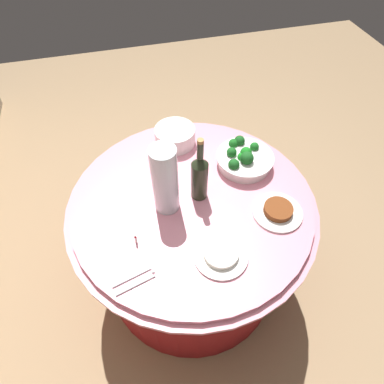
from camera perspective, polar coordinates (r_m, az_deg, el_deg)
name	(u,v)px	position (r m, az deg, el deg)	size (l,w,h in m)	color
ground_plane	(192,271)	(2.11, 0.00, -13.75)	(6.00, 6.00, 0.00)	#9E7F5B
buffet_table	(192,240)	(1.78, 0.00, -8.51)	(1.16, 1.16, 0.74)	maroon
broccoli_bowl	(244,159)	(1.61, 9.13, 5.82)	(0.28, 0.28, 0.12)	white
plate_stack	(175,136)	(1.71, -3.02, 9.86)	(0.21, 0.21, 0.09)	white
wine_bottle	(200,176)	(1.39, 1.34, 2.82)	(0.07, 0.07, 0.34)	#242E1B
decorative_fruit_vase	(165,182)	(1.33, -4.75, 1.79)	(0.11, 0.11, 0.34)	silver
serving_tongs	(136,281)	(1.28, -9.90, -15.16)	(0.08, 0.17, 0.01)	silver
food_plate_stir_fry	(278,211)	(1.47, 14.88, -3.25)	(0.22, 0.22, 0.04)	white
food_plate_rice	(221,254)	(1.31, 5.12, -10.87)	(0.22, 0.22, 0.03)	white
label_placard_front	(135,234)	(1.35, -10.05, -7.33)	(0.05, 0.01, 0.05)	white
label_placard_mid	(162,168)	(1.57, -5.39, 4.26)	(0.05, 0.03, 0.05)	white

